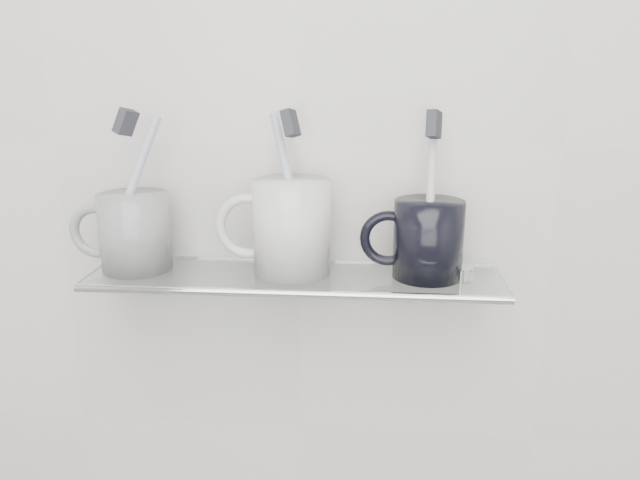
# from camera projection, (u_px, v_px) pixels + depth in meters

# --- Properties ---
(wall_back) EXTENTS (2.50, 0.00, 2.50)m
(wall_back) POSITION_uv_depth(u_px,v_px,m) (299.00, 144.00, 0.78)
(wall_back) COLOR beige
(wall_back) RESTS_ON ground
(shelf_glass) EXTENTS (0.50, 0.12, 0.01)m
(shelf_glass) POSITION_uv_depth(u_px,v_px,m) (294.00, 277.00, 0.76)
(shelf_glass) COLOR silver
(shelf_glass) RESTS_ON wall_back
(shelf_rail) EXTENTS (0.50, 0.01, 0.01)m
(shelf_rail) POSITION_uv_depth(u_px,v_px,m) (289.00, 294.00, 0.70)
(shelf_rail) COLOR silver
(shelf_rail) RESTS_ON shelf_glass
(bracket_left) EXTENTS (0.02, 0.03, 0.02)m
(bracket_left) POSITION_uv_depth(u_px,v_px,m) (141.00, 269.00, 0.82)
(bracket_left) COLOR silver
(bracket_left) RESTS_ON wall_back
(bracket_right) EXTENTS (0.02, 0.03, 0.02)m
(bracket_right) POSITION_uv_depth(u_px,v_px,m) (463.00, 278.00, 0.79)
(bracket_right) COLOR silver
(bracket_right) RESTS_ON wall_back
(mug_left) EXTENTS (0.11, 0.11, 0.10)m
(mug_left) POSITION_uv_depth(u_px,v_px,m) (135.00, 232.00, 0.76)
(mug_left) COLOR white
(mug_left) RESTS_ON shelf_glass
(mug_left_handle) EXTENTS (0.07, 0.01, 0.07)m
(mug_left_handle) POSITION_uv_depth(u_px,v_px,m) (97.00, 231.00, 0.77)
(mug_left_handle) COLOR white
(mug_left_handle) RESTS_ON mug_left
(toothbrush_left) EXTENTS (0.09, 0.02, 0.18)m
(toothbrush_left) POSITION_uv_depth(u_px,v_px,m) (131.00, 189.00, 0.75)
(toothbrush_left) COLOR silver
(toothbrush_left) RESTS_ON mug_left
(bristles_left) EXTENTS (0.03, 0.03, 0.04)m
(bristles_left) POSITION_uv_depth(u_px,v_px,m) (126.00, 122.00, 0.73)
(bristles_left) COLOR #2B2B32
(bristles_left) RESTS_ON toothbrush_left
(mug_center) EXTENTS (0.09, 0.09, 0.12)m
(mug_center) POSITION_uv_depth(u_px,v_px,m) (292.00, 227.00, 0.75)
(mug_center) COLOR silver
(mug_center) RESTS_ON shelf_glass
(mug_center_handle) EXTENTS (0.08, 0.01, 0.08)m
(mug_center_handle) POSITION_uv_depth(u_px,v_px,m) (249.00, 226.00, 0.75)
(mug_center_handle) COLOR silver
(mug_center_handle) RESTS_ON mug_center
(toothbrush_center) EXTENTS (0.06, 0.06, 0.18)m
(toothbrush_center) POSITION_uv_depth(u_px,v_px,m) (291.00, 192.00, 0.74)
(toothbrush_center) COLOR #A4AEBE
(toothbrush_center) RESTS_ON mug_center
(bristles_center) EXTENTS (0.02, 0.03, 0.04)m
(bristles_center) POSITION_uv_depth(u_px,v_px,m) (290.00, 123.00, 0.71)
(bristles_center) COLOR #2B2B32
(bristles_center) RESTS_ON toothbrush_center
(mug_right) EXTENTS (0.09, 0.09, 0.09)m
(mug_right) POSITION_uv_depth(u_px,v_px,m) (428.00, 239.00, 0.74)
(mug_right) COLOR black
(mug_right) RESTS_ON shelf_glass
(mug_right_handle) EXTENTS (0.07, 0.01, 0.07)m
(mug_right_handle) POSITION_uv_depth(u_px,v_px,m) (388.00, 238.00, 0.74)
(mug_right_handle) COLOR black
(mug_right_handle) RESTS_ON mug_right
(toothbrush_right) EXTENTS (0.02, 0.06, 0.19)m
(toothbrush_right) POSITION_uv_depth(u_px,v_px,m) (431.00, 194.00, 0.72)
(toothbrush_right) COLOR silver
(toothbrush_right) RESTS_ON mug_right
(bristles_right) EXTENTS (0.02, 0.03, 0.04)m
(bristles_right) POSITION_uv_depth(u_px,v_px,m) (434.00, 124.00, 0.70)
(bristles_right) COLOR #2B2B32
(bristles_right) RESTS_ON toothbrush_right
(chrome_cap) EXTENTS (0.03, 0.03, 0.01)m
(chrome_cap) POSITION_uv_depth(u_px,v_px,m) (460.00, 272.00, 0.74)
(chrome_cap) COLOR silver
(chrome_cap) RESTS_ON shelf_glass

